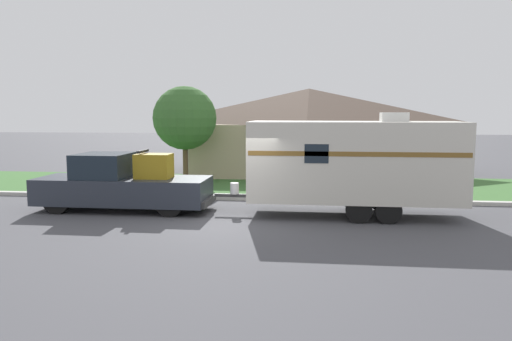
% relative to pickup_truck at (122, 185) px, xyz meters
% --- Properties ---
extents(ground_plane, '(120.00, 120.00, 0.00)m').
position_rel_pickup_truck_xyz_m(ground_plane, '(4.02, -1.39, -0.85)').
color(ground_plane, '#47474C').
extents(curb_strip, '(80.00, 0.30, 0.14)m').
position_rel_pickup_truck_xyz_m(curb_strip, '(4.02, 2.36, -0.78)').
color(curb_strip, beige).
rests_on(curb_strip, ground_plane).
extents(lawn_strip, '(80.00, 7.00, 0.03)m').
position_rel_pickup_truck_xyz_m(lawn_strip, '(4.02, 6.01, -0.84)').
color(lawn_strip, '#3D6B33').
rests_on(lawn_strip, ground_plane).
extents(house_across_street, '(12.38, 8.61, 4.52)m').
position_rel_pickup_truck_xyz_m(house_across_street, '(5.96, 11.74, 1.49)').
color(house_across_street, tan).
rests_on(house_across_street, ground_plane).
extents(pickup_truck, '(5.79, 1.96, 2.02)m').
position_rel_pickup_truck_xyz_m(pickup_truck, '(0.00, 0.00, 0.00)').
color(pickup_truck, black).
rests_on(pickup_truck, ground_plane).
extents(travel_trailer, '(7.69, 2.30, 3.25)m').
position_rel_pickup_truck_xyz_m(travel_trailer, '(7.59, -0.00, 0.88)').
color(travel_trailer, black).
rests_on(travel_trailer, ground_plane).
extents(mailbox, '(0.48, 0.20, 1.41)m').
position_rel_pickup_truck_xyz_m(mailbox, '(-1.46, 3.19, 0.23)').
color(mailbox, brown).
rests_on(mailbox, ground_plane).
extents(tree_in_yard, '(2.89, 2.89, 4.43)m').
position_rel_pickup_truck_xyz_m(tree_in_yard, '(0.44, 6.46, 2.13)').
color(tree_in_yard, brown).
rests_on(tree_in_yard, ground_plane).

